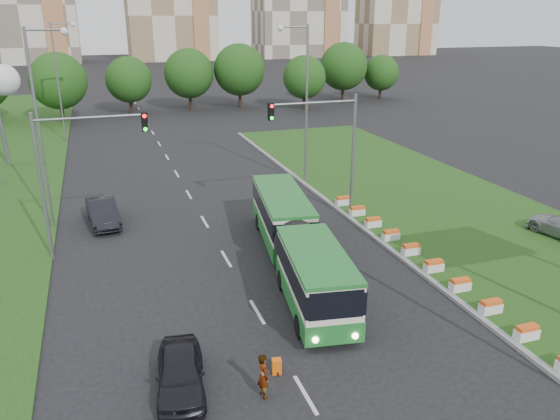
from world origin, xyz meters
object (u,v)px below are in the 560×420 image
object	(u,v)px
articulated_bus	(293,241)
car_left_near	(180,373)
pedestrian	(263,376)
traffic_mast_left	(72,162)
traffic_mast_median	(330,138)
shopping_trolley	(277,366)
car_left_far	(103,212)

from	to	relation	value
articulated_bus	car_left_near	xyz separation A→B (m)	(-7.14, -7.99, -0.87)
pedestrian	traffic_mast_left	bearing A→B (deg)	15.45
traffic_mast_median	traffic_mast_left	world-z (taller)	same
articulated_bus	shopping_trolley	bearing A→B (deg)	-105.22
car_left_near	traffic_mast_median	bearing A→B (deg)	58.07
car_left_near	pedestrian	world-z (taller)	pedestrian
pedestrian	shopping_trolley	size ratio (longest dim) A/B	2.81
traffic_mast_left	shopping_trolley	world-z (taller)	traffic_mast_left
pedestrian	shopping_trolley	bearing A→B (deg)	-44.85
car_left_near	car_left_far	distance (m)	18.09
car_left_near	shopping_trolley	xyz separation A→B (m)	(3.51, -0.21, -0.40)
articulated_bus	traffic_mast_left	bearing A→B (deg)	161.66
articulated_bus	car_left_near	world-z (taller)	articulated_bus
car_left_near	articulated_bus	bearing A→B (deg)	55.95
traffic_mast_median	pedestrian	distance (m)	18.64
traffic_mast_left	articulated_bus	distance (m)	12.31
traffic_mast_left	articulated_bus	bearing A→B (deg)	-26.99
traffic_mast_median	pedestrian	bearing A→B (deg)	-120.52
traffic_mast_median	shopping_trolley	distance (m)	17.49
articulated_bus	car_left_near	distance (m)	10.75
articulated_bus	car_left_far	xyz separation A→B (m)	(-9.23, 9.98, -0.78)
traffic_mast_median	articulated_bus	world-z (taller)	traffic_mast_median
car_left_far	pedestrian	distance (m)	19.83
traffic_mast_left	shopping_trolley	xyz separation A→B (m)	(6.81, -13.51, -5.05)
traffic_mast_median	traffic_mast_left	bearing A→B (deg)	-176.23
shopping_trolley	articulated_bus	bearing A→B (deg)	77.74
car_left_near	traffic_mast_left	bearing A→B (deg)	111.66
shopping_trolley	traffic_mast_left	bearing A→B (deg)	128.35
car_left_near	pedestrian	size ratio (longest dim) A/B	2.44
traffic_mast_left	car_left_far	world-z (taller)	traffic_mast_left
traffic_mast_left	car_left_near	size ratio (longest dim) A/B	1.95
traffic_mast_median	traffic_mast_left	xyz separation A→B (m)	(-15.16, -1.00, 0.00)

